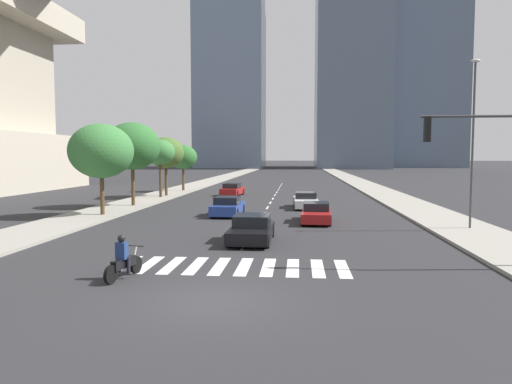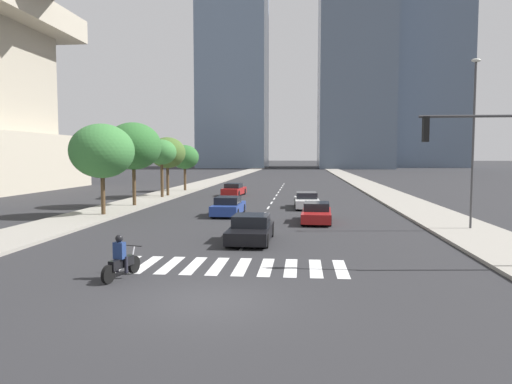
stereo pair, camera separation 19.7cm
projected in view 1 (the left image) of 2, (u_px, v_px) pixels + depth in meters
The scene contains 20 objects.
ground_plane at pixel (211, 301), 13.35m from camera, with size 800.00×800.00×0.00m, color #28282B.
sidewalk_east at pixel (401, 201), 42.11m from camera, with size 4.00×260.00×0.15m, color gray.
sidewalk_west at pixel (148, 199), 44.16m from camera, with size 4.00×260.00×0.15m, color gray.
crosswalk_near at pixel (232, 266), 17.56m from camera, with size 8.55×2.87×0.01m.
lane_divider_center at pixel (273, 199), 45.36m from camera, with size 0.14×50.00×0.01m.
motorcycle_lead at pixel (123, 261), 15.79m from camera, with size 0.79×2.06×1.49m.
sedan_blue_0 at pixel (228, 207), 32.59m from camera, with size 1.90×4.52×1.30m.
sedan_black_1 at pixel (252, 229), 22.61m from camera, with size 1.99×4.35×1.27m.
sedan_white_2 at pixel (306, 201), 37.22m from camera, with size 1.99×4.75×1.23m.
sedan_red_3 at pixel (316, 213), 29.26m from camera, with size 1.93×4.61×1.21m.
sedan_red_4 at pixel (232, 190), 48.85m from camera, with size 2.12×4.40×1.26m.
traffic_signal_near at pixel (489, 157), 16.90m from camera, with size 4.11×0.28×5.72m.
street_lamp_east at pixel (473, 133), 25.58m from camera, with size 0.50×0.24×9.08m.
street_tree_nearest at pixel (101, 151), 31.64m from camera, with size 4.27×4.27×6.06m.
street_tree_second at pixel (132, 146), 37.53m from camera, with size 4.39×4.39×6.56m.
street_tree_third at pixel (160, 152), 45.10m from camera, with size 2.80×2.80×5.48m.
street_tree_fourth at pixel (166, 153), 47.00m from camera, with size 3.59×3.59×5.77m.
street_tree_fifth at pixel (183, 157), 54.01m from camera, with size 3.20×3.20×5.16m.
office_tower_center_skyline at pixel (352, 45), 154.75m from camera, with size 23.03×26.90×92.15m.
office_tower_right_skyline at pixel (420, 33), 170.71m from camera, with size 28.49×26.13×103.86m.
Camera 1 is at (2.44, -12.91, 4.07)m, focal length 33.40 mm.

